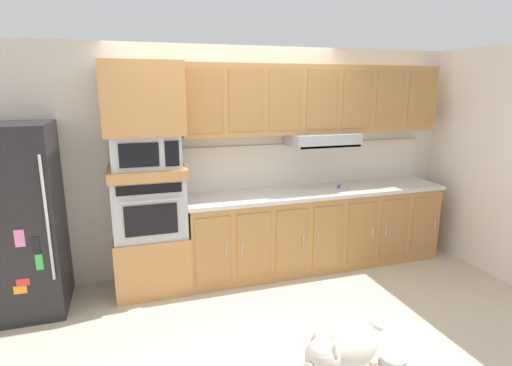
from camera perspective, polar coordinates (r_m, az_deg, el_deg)
ground_plane at (r=4.06m, az=0.12°, el=-17.24°), size 9.60×9.60×0.00m
back_kitchen_wall at (r=4.64m, az=-4.06°, el=3.17°), size 6.20×0.12×2.50m
side_panel_right at (r=5.17m, az=31.22°, el=2.31°), size 0.12×7.10×2.50m
refrigerator at (r=4.30m, az=-30.68°, el=-4.59°), size 0.76×0.73×1.76m
oven_base_cabinet at (r=4.45m, az=-14.30°, el=-10.49°), size 0.74×0.62×0.60m
built_in_oven at (r=4.24m, az=-14.76°, el=-3.06°), size 0.70×0.62×0.60m
appliance_mid_shelf at (r=4.16m, az=-15.05°, el=1.57°), size 0.74×0.62×0.10m
microwave at (r=4.13m, az=-15.22°, el=4.42°), size 0.64×0.54×0.32m
appliance_upper_cabinet at (r=4.08m, az=-15.66°, el=11.37°), size 0.74×0.62×0.68m
lower_cabinet_run at (r=4.84m, az=8.41°, el=-6.46°), size 3.00×0.63×0.88m
countertop_slab at (r=4.71m, az=8.58°, el=-1.17°), size 3.04×0.64×0.04m
backsplash_panel at (r=4.90m, az=7.21°, el=2.69°), size 3.04×0.02×0.50m
upper_cabinet_with_hood at (r=4.67m, az=8.38°, el=11.19°), size 3.00×0.48×0.88m
screwdriver at (r=4.84m, az=11.64°, el=-0.46°), size 0.17×0.16×0.03m
dog at (r=2.82m, az=12.39°, el=-22.22°), size 0.77×0.44×0.65m
dog_food_bowl at (r=3.55m, az=18.75°, el=-22.38°), size 0.20×0.20×0.06m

